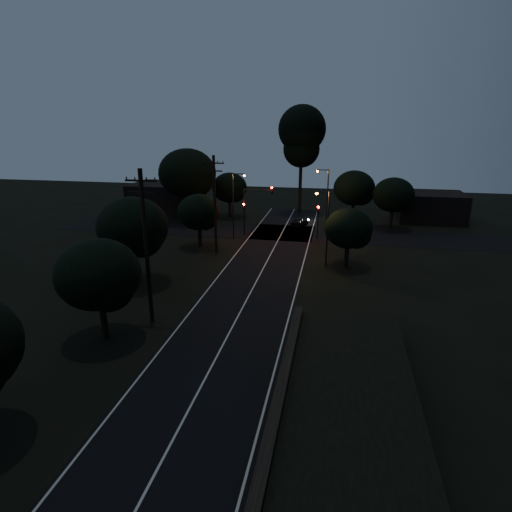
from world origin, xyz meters
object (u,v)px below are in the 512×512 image
(streetlight_a, at_px, (235,201))
(streetlight_b, at_px, (326,196))
(signal_left, at_px, (244,213))
(streetlight_c, at_px, (326,223))
(utility_pole_mid, at_px, (146,246))
(car, at_px, (299,222))
(signal_mast, at_px, (257,201))
(signal_right, at_px, (318,216))
(utility_pole_far, at_px, (215,203))
(tall_pine, at_px, (302,136))

(streetlight_a, height_order, streetlight_b, same)
(signal_left, relative_size, streetlight_c, 0.55)
(utility_pole_mid, height_order, car, utility_pole_mid)
(utility_pole_mid, bearing_deg, streetlight_c, 51.74)
(signal_mast, relative_size, streetlight_c, 0.83)
(streetlight_b, bearing_deg, car, 150.01)
(utility_pole_mid, distance_m, signal_right, 27.30)
(streetlight_a, xyz_separation_m, streetlight_b, (10.61, 6.00, 0.00))
(utility_pole_far, bearing_deg, signal_right, 37.00)
(utility_pole_mid, height_order, signal_right, utility_pole_mid)
(signal_right, distance_m, streetlight_a, 10.26)
(utility_pole_far, relative_size, streetlight_a, 1.31)
(signal_left, bearing_deg, tall_pine, 69.54)
(car, bearing_deg, signal_left, 62.47)
(signal_right, bearing_deg, signal_mast, 179.97)
(streetlight_a, height_order, streetlight_c, streetlight_a)
(utility_pole_mid, xyz_separation_m, streetlight_b, (11.31, 29.00, -1.10))
(signal_left, bearing_deg, signal_mast, 0.13)
(utility_pole_mid, height_order, signal_left, utility_pole_mid)
(utility_pole_mid, xyz_separation_m, signal_mast, (3.09, 24.99, -1.40))
(signal_left, relative_size, streetlight_a, 0.51)
(signal_left, xyz_separation_m, signal_right, (9.20, 0.00, 0.00))
(utility_pole_far, relative_size, streetlight_c, 1.40)
(signal_right, distance_m, car, 6.98)
(utility_pole_mid, height_order, streetlight_b, utility_pole_mid)
(utility_pole_mid, xyz_separation_m, tall_pine, (7.00, 40.00, 5.90))
(streetlight_b, bearing_deg, tall_pine, 111.38)
(signal_right, height_order, streetlight_a, streetlight_a)
(streetlight_c, bearing_deg, car, 103.99)
(signal_mast, bearing_deg, tall_pine, 75.38)
(utility_pole_mid, height_order, streetlight_a, utility_pole_mid)
(streetlight_c, bearing_deg, signal_mast, 131.19)
(streetlight_c, bearing_deg, streetlight_b, 92.14)
(signal_left, bearing_deg, streetlight_c, -43.76)
(utility_pole_mid, distance_m, streetlight_c, 19.15)
(signal_left, height_order, car, signal_left)
(car, bearing_deg, utility_pole_mid, 95.25)
(streetlight_a, bearing_deg, signal_right, 11.34)
(utility_pole_mid, height_order, signal_mast, utility_pole_mid)
(signal_left, xyz_separation_m, streetlight_c, (10.43, -9.99, 1.51))
(utility_pole_far, xyz_separation_m, signal_right, (10.60, 7.99, -2.65))
(tall_pine, height_order, signal_mast, tall_pine)
(signal_right, xyz_separation_m, streetlight_c, (1.23, -9.99, 1.51))
(utility_pole_mid, bearing_deg, signal_right, 67.01)
(streetlight_a, xyz_separation_m, car, (7.15, 8.00, -4.03))
(tall_pine, bearing_deg, utility_pole_mid, -99.93)
(signal_mast, bearing_deg, utility_pole_far, -111.11)
(streetlight_b, bearing_deg, utility_pole_mid, -111.30)
(tall_pine, relative_size, signal_mast, 2.58)
(utility_pole_far, distance_m, signal_mast, 8.64)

